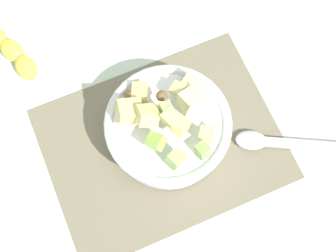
% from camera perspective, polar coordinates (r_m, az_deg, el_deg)
% --- Properties ---
extents(ground_plane, '(2.40, 2.40, 0.00)m').
position_cam_1_polar(ground_plane, '(0.86, -0.64, -2.14)').
color(ground_plane, silver).
extents(placemat, '(0.41, 0.31, 0.01)m').
position_cam_1_polar(placemat, '(0.86, -0.64, -2.09)').
color(placemat, '#756B56').
rests_on(placemat, ground_plane).
extents(salad_bowl, '(0.22, 0.22, 0.13)m').
position_cam_1_polar(salad_bowl, '(0.82, -0.01, -0.12)').
color(salad_bowl, white).
rests_on(salad_bowl, placemat).
extents(serving_spoon, '(0.21, 0.13, 0.01)m').
position_cam_1_polar(serving_spoon, '(0.87, 12.90, -1.94)').
color(serving_spoon, '#B7B7BC').
rests_on(serving_spoon, placemat).
extents(banana_whole, '(0.09, 0.15, 0.04)m').
position_cam_1_polar(banana_whole, '(0.96, -18.22, 8.46)').
color(banana_whole, yellow).
rests_on(banana_whole, ground_plane).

